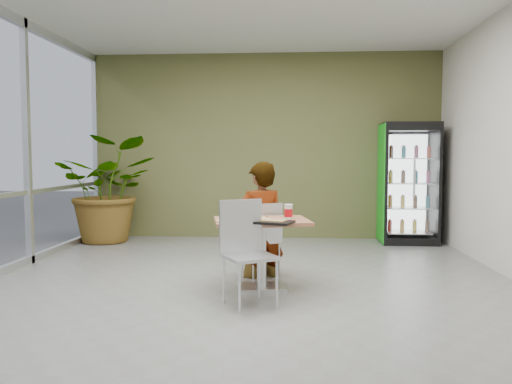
% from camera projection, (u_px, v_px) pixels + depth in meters
% --- Properties ---
extents(ground, '(7.00, 7.00, 0.00)m').
position_uv_depth(ground, '(247.00, 290.00, 5.28)').
color(ground, slate).
rests_on(ground, ground).
extents(room_envelope, '(6.00, 7.00, 3.20)m').
position_uv_depth(room_envelope, '(247.00, 139.00, 5.17)').
color(room_envelope, beige).
rests_on(room_envelope, ground).
extents(dining_table, '(1.10, 0.86, 0.75)m').
position_uv_depth(dining_table, '(262.00, 239.00, 5.32)').
color(dining_table, '#9F6544').
rests_on(dining_table, ground).
extents(chair_far, '(0.53, 0.53, 0.88)m').
position_uv_depth(chair_far, '(264.00, 233.00, 5.86)').
color(chair_far, silver).
rests_on(chair_far, ground).
extents(chair_near, '(0.60, 0.61, 1.00)m').
position_uv_depth(chair_near, '(245.00, 243.00, 4.79)').
color(chair_near, silver).
rests_on(chair_near, ground).
extents(seated_woman, '(0.72, 0.63, 1.66)m').
position_uv_depth(seated_woman, '(260.00, 232.00, 5.90)').
color(seated_woman, black).
rests_on(seated_woman, ground).
extents(pizza_plate, '(0.32, 0.25, 0.03)m').
position_uv_depth(pizza_plate, '(259.00, 218.00, 5.30)').
color(pizza_plate, silver).
rests_on(pizza_plate, dining_table).
extents(soda_cup, '(0.09, 0.09, 0.16)m').
position_uv_depth(soda_cup, '(288.00, 212.00, 5.30)').
color(soda_cup, silver).
rests_on(soda_cup, dining_table).
extents(napkin_stack, '(0.18, 0.18, 0.02)m').
position_uv_depth(napkin_stack, '(227.00, 221.00, 5.10)').
color(napkin_stack, silver).
rests_on(napkin_stack, dining_table).
extents(cafeteria_tray, '(0.47, 0.40, 0.02)m').
position_uv_depth(cafeteria_tray, '(272.00, 222.00, 4.98)').
color(cafeteria_tray, black).
rests_on(cafeteria_tray, dining_table).
extents(beverage_fridge, '(0.91, 0.70, 1.97)m').
position_uv_depth(beverage_fridge, '(408.00, 183.00, 8.17)').
color(beverage_fridge, black).
rests_on(beverage_fridge, ground).
extents(potted_plant, '(1.79, 1.61, 1.75)m').
position_uv_depth(potted_plant, '(109.00, 189.00, 8.29)').
color(potted_plant, '#26602B').
rests_on(potted_plant, ground).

